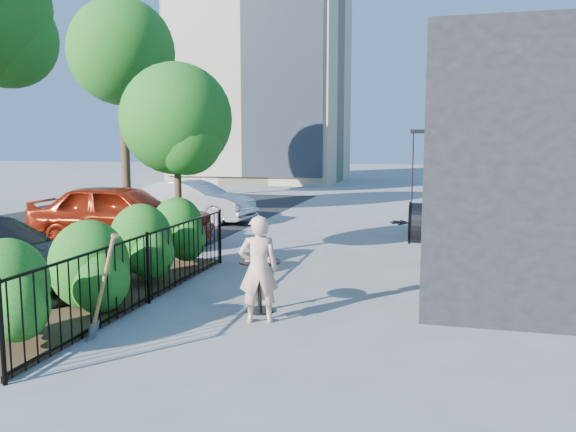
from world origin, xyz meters
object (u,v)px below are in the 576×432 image
(patio_tree, at_px, (179,126))
(shovel, at_px, (101,293))
(street_tree_far, at_px, (123,59))
(cafe_table, at_px, (260,276))
(woman, at_px, (259,269))
(car_red, at_px, (122,214))
(car_silver, at_px, (193,201))

(patio_tree, height_order, shovel, patio_tree)
(street_tree_far, distance_m, cafe_table, 18.09)
(woman, bearing_deg, shovel, 17.06)
(car_red, bearing_deg, shovel, -154.67)
(street_tree_far, xyz_separation_m, shovel, (8.68, -15.59, -5.31))
(car_red, bearing_deg, woman, -137.67)
(woman, xyz_separation_m, shovel, (-1.64, -1.19, -0.13))
(patio_tree, distance_m, woman, 4.60)
(cafe_table, bearing_deg, patio_tree, 132.31)
(street_tree_far, height_order, cafe_table, street_tree_far)
(cafe_table, height_order, shovel, shovel)
(shovel, xyz_separation_m, car_silver, (-3.26, 10.13, 0.04))
(street_tree_far, bearing_deg, car_silver, -45.18)
(street_tree_far, height_order, shovel, street_tree_far)
(patio_tree, distance_m, cafe_table, 4.33)
(shovel, height_order, car_silver, shovel)
(patio_tree, distance_m, car_red, 3.45)
(patio_tree, relative_size, car_red, 0.90)
(woman, bearing_deg, car_silver, -80.24)
(street_tree_far, height_order, woman, street_tree_far)
(patio_tree, height_order, cafe_table, patio_tree)
(car_silver, bearing_deg, woman, -143.87)
(cafe_table, bearing_deg, woman, -74.69)
(street_tree_far, bearing_deg, woman, -54.37)
(cafe_table, height_order, car_silver, car_silver)
(patio_tree, xyz_separation_m, car_silver, (-2.28, 5.75, -2.12))
(shovel, relative_size, car_red, 0.32)
(cafe_table, relative_size, shovel, 0.58)
(woman, xyz_separation_m, car_silver, (-4.90, 8.94, -0.09))
(car_red, bearing_deg, cafe_table, -135.55)
(street_tree_far, distance_m, woman, 18.45)
(cafe_table, relative_size, car_silver, 0.21)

